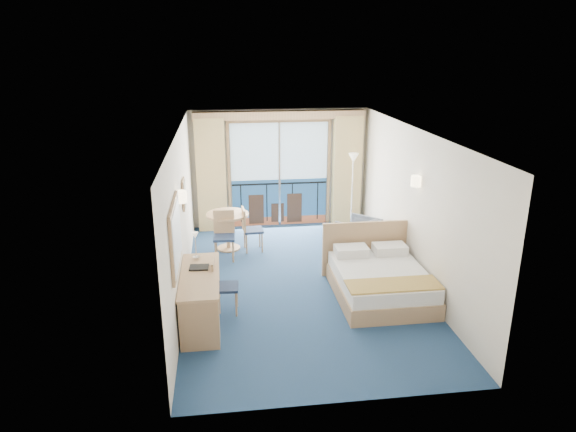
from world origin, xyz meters
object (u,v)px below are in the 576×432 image
object	(u,v)px
table_chair_b	(224,232)
armchair	(358,235)
nightstand	(386,250)
round_table	(228,222)
table_chair_a	(249,227)
floor_lamp	(353,172)
bed	(379,280)
desk_chair	(221,283)
desk	(200,310)

from	to	relation	value
table_chair_b	armchair	bearing A→B (deg)	3.70
nightstand	round_table	xyz separation A→B (m)	(-2.98, 1.23, 0.29)
table_chair_a	table_chair_b	xyz separation A→B (m)	(-0.51, -0.32, 0.03)
floor_lamp	table_chair_b	size ratio (longest dim) A/B	1.83
nightstand	bed	bearing A→B (deg)	-112.69
bed	floor_lamp	distance (m)	3.53
nightstand	desk_chair	xyz separation A→B (m)	(-3.15, -1.45, 0.21)
armchair	table_chair_b	xyz separation A→B (m)	(-2.73, -0.06, 0.20)
table_chair_a	desk_chair	bearing A→B (deg)	162.68
bed	table_chair_a	xyz separation A→B (m)	(-2.05, 2.30, 0.23)
desk_chair	table_chair_b	world-z (taller)	table_chair_b
armchair	table_chair_b	world-z (taller)	table_chair_b
floor_lamp	table_chair_a	xyz separation A→B (m)	(-2.41, -1.05, -0.82)
desk	desk_chair	size ratio (longest dim) A/B	1.86
nightstand	floor_lamp	size ratio (longest dim) A/B	0.34
armchair	desk	distance (m)	4.31
bed	nightstand	size ratio (longest dim) A/B	3.22
nightstand	desk_chair	world-z (taller)	desk_chair
desk	round_table	bearing A→B (deg)	82.10
desk_chair	nightstand	bearing A→B (deg)	-61.79
floor_lamp	table_chair_a	bearing A→B (deg)	-156.43
bed	floor_lamp	bearing A→B (deg)	83.91
desk	round_table	world-z (taller)	desk
armchair	desk	xyz separation A→B (m)	(-3.12, -2.98, 0.10)
bed	round_table	size ratio (longest dim) A/B	2.22
armchair	table_chair_b	size ratio (longest dim) A/B	0.77
desk_chair	table_chair_b	size ratio (longest dim) A/B	0.93
nightstand	desk_chair	distance (m)	3.47
table_chair_b	desk	bearing A→B (deg)	-95.04
desk_chair	table_chair_b	bearing A→B (deg)	1.36
bed	desk_chair	size ratio (longest dim) A/B	2.13
desk	round_table	distance (m)	3.42
nightstand	floor_lamp	world-z (taller)	floor_lamp
bed	nightstand	distance (m)	1.32
desk_chair	floor_lamp	bearing A→B (deg)	-36.44
floor_lamp	round_table	world-z (taller)	floor_lamp
round_table	armchair	bearing A→B (deg)	-8.86
floor_lamp	desk_chair	xyz separation A→B (m)	(-3.00, -3.59, -0.83)
armchair	floor_lamp	world-z (taller)	floor_lamp
armchair	nightstand	bearing A→B (deg)	66.91
bed	desk	distance (m)	3.10
nightstand	desk	distance (m)	4.07
desk	bed	bearing A→B (deg)	17.68
armchair	table_chair_a	xyz separation A→B (m)	(-2.22, 0.26, 0.18)
nightstand	desk	size ratio (longest dim) A/B	0.36
desk_chair	table_chair_b	distance (m)	2.22
round_table	table_chair_a	bearing A→B (deg)	-19.17
floor_lamp	round_table	bearing A→B (deg)	-162.34
desk	table_chair_b	size ratio (longest dim) A/B	1.74
nightstand	desk_chair	bearing A→B (deg)	-155.24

